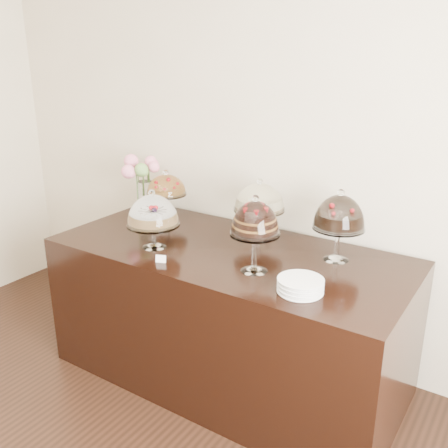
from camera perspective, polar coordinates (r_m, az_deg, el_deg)
The scene contains 10 objects.
wall_back at distance 3.33m, azimuth 6.45°, elevation 9.58°, with size 5.00×0.04×3.00m, color beige.
display_counter at distance 3.25m, azimuth 0.49°, elevation -10.31°, with size 2.20×1.00×0.90m, color black.
cake_stand_sugar_sponge at distance 3.05m, azimuth -8.15°, elevation 1.28°, with size 0.32×0.32×0.37m.
cake_stand_choco_layer at distance 2.67m, azimuth 3.58°, elevation 0.33°, with size 0.27×0.27×0.44m.
cake_stand_cheesecake at distance 3.18m, azimuth 4.06°, elevation 2.81°, with size 0.33×0.33×0.39m.
cake_stand_dark_choco at distance 2.89m, azimuth 13.05°, elevation 0.99°, with size 0.30×0.30×0.42m.
cake_stand_fruit_tart at distance 3.57m, azimuth -6.62°, elevation 4.22°, with size 0.29×0.29×0.36m.
flower_vase at distance 3.73m, azimuth -9.31°, elevation 5.39°, with size 0.27×0.36×0.44m.
plate_stack at distance 2.54m, azimuth 8.73°, elevation -6.98°, with size 0.23×0.23×0.07m.
price_card_left at distance 2.88m, azimuth -7.24°, elevation -3.97°, with size 0.06×0.01×0.04m, color white.
Camera 1 is at (1.48, 0.07, 2.05)m, focal length 40.00 mm.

